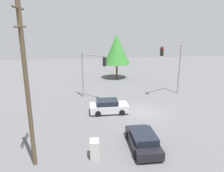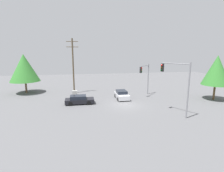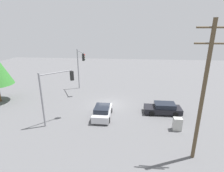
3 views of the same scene
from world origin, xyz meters
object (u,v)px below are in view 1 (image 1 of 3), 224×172
(sedan_silver, at_px, (109,107))
(electrical_cabinet, at_px, (95,149))
(sedan_dark, at_px, (143,140))
(traffic_signal_main, at_px, (173,60))
(traffic_signal_cross, at_px, (91,68))

(sedan_silver, height_order, electrical_cabinet, sedan_silver)
(sedan_silver, xyz_separation_m, electrical_cabinet, (8.04, -1.94, -0.02))
(sedan_dark, height_order, traffic_signal_main, traffic_signal_main)
(sedan_dark, distance_m, traffic_signal_cross, 12.91)
(traffic_signal_cross, bearing_deg, traffic_signal_main, 44.62)
(sedan_dark, bearing_deg, electrical_cabinet, -168.10)
(sedan_dark, xyz_separation_m, traffic_signal_cross, (-12.02, -3.31, 3.37))
(sedan_silver, bearing_deg, electrical_cabinet, -13.57)
(traffic_signal_main, height_order, electrical_cabinet, traffic_signal_main)
(traffic_signal_cross, bearing_deg, sedan_dark, -31.16)
(traffic_signal_main, xyz_separation_m, traffic_signal_cross, (0.22, -10.52, -0.66))
(traffic_signal_main, xyz_separation_m, electrical_cabinet, (13.02, -10.93, -4.00))
(traffic_signal_cross, distance_m, electrical_cabinet, 13.24)
(traffic_signal_main, relative_size, electrical_cabinet, 5.12)
(sedan_silver, relative_size, electrical_cabinet, 3.01)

